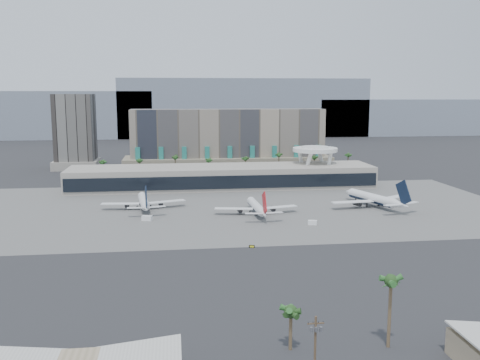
{
  "coord_description": "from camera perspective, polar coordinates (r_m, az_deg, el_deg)",
  "views": [
    {
      "loc": [
        -27.52,
        -186.3,
        52.47
      ],
      "look_at": [
        1.19,
        40.0,
        15.39
      ],
      "focal_mm": 40.0,
      "sensor_mm": 36.0,
      "label": 1
    }
  ],
  "objects": [
    {
      "name": "palm_row",
      "position": [
        335.73,
        -1.27,
        2.05
      ],
      "size": [
        157.8,
        2.8,
        13.1
      ],
      "color": "brown",
      "rests_on": "ground"
    },
    {
      "name": "terminal",
      "position": [
        300.95,
        -1.9,
        0.44
      ],
      "size": [
        170.0,
        32.5,
        14.5
      ],
      "color": "#B4AD9E",
      "rests_on": "ground"
    },
    {
      "name": "taxiway_sign",
      "position": [
        185.06,
        1.27,
        -7.1
      ],
      "size": [
        2.0,
        0.75,
        0.91
      ],
      "rotation": [
        0.0,
        0.0,
        -0.25
      ],
      "color": "black",
      "rests_on": "ground"
    },
    {
      "name": "service_vehicle_b",
      "position": [
        218.2,
        7.74,
        -4.52
      ],
      "size": [
        3.97,
        2.98,
        1.82
      ],
      "primitive_type": "cube",
      "rotation": [
        0.0,
        0.0,
        -0.3
      ],
      "color": "white",
      "rests_on": "ground"
    },
    {
      "name": "service_vehicle_a",
      "position": [
        226.54,
        -9.89,
        -4.03
      ],
      "size": [
        4.64,
        3.27,
        2.06
      ],
      "primitive_type": "cube",
      "rotation": [
        0.0,
        0.0,
        -0.32
      ],
      "color": "white",
      "rests_on": "ground"
    },
    {
      "name": "mountain_ridge",
      "position": [
        659.02,
        -2.42,
        7.26
      ],
      "size": [
        680.0,
        60.0,
        70.0
      ],
      "color": "gray",
      "rests_on": "ground"
    },
    {
      "name": "airliner_left",
      "position": [
        248.49,
        -10.21,
        -2.29
      ],
      "size": [
        38.49,
        39.81,
        13.76
      ],
      "rotation": [
        0.0,
        0.0,
        0.11
      ],
      "color": "white",
      "rests_on": "ground"
    },
    {
      "name": "office_tower",
      "position": [
        393.26,
        -17.14,
        4.52
      ],
      "size": [
        30.0,
        30.0,
        52.0
      ],
      "color": "black",
      "rests_on": "ground"
    },
    {
      "name": "airliner_right",
      "position": [
        257.26,
        14.11,
        -1.93
      ],
      "size": [
        41.93,
        43.35,
        15.55
      ],
      "rotation": [
        0.0,
        0.0,
        0.33
      ],
      "color": "white",
      "rests_on": "ground"
    },
    {
      "name": "airliner_centre",
      "position": [
        234.12,
        1.8,
        -2.89
      ],
      "size": [
        37.24,
        38.36,
        13.24
      ],
      "rotation": [
        0.0,
        0.0,
        0.04
      ],
      "color": "white",
      "rests_on": "ground"
    },
    {
      "name": "saucer_structure",
      "position": [
        315.2,
        8.0,
        2.95
      ],
      "size": [
        26.0,
        26.0,
        21.89
      ],
      "color": "white",
      "rests_on": "ground"
    },
    {
      "name": "hotel",
      "position": [
        364.41,
        -1.29,
        3.61
      ],
      "size": [
        140.0,
        30.0,
        42.0
      ],
      "color": "gray",
      "rests_on": "ground"
    },
    {
      "name": "ground",
      "position": [
        195.5,
        1.14,
        -6.34
      ],
      "size": [
        900.0,
        900.0,
        0.0
      ],
      "primitive_type": "plane",
      "color": "#232326",
      "rests_on": "ground"
    },
    {
      "name": "apron_pad",
      "position": [
        248.46,
        -0.71,
        -2.95
      ],
      "size": [
        260.0,
        130.0,
        0.06
      ],
      "primitive_type": "cube",
      "color": "#5B5B59",
      "rests_on": "ground"
    },
    {
      "name": "utility_pole",
      "position": [
        104.14,
        8.05,
        -16.67
      ],
      "size": [
        3.2,
        0.85,
        12.0
      ],
      "color": "#4C3826",
      "rests_on": "ground"
    },
    {
      "name": "near_palm_a",
      "position": [
        113.64,
        5.44,
        -14.44
      ],
      "size": [
        6.0,
        6.0,
        9.71
      ],
      "color": "brown",
      "rests_on": "ground"
    },
    {
      "name": "near_palm_b",
      "position": [
        116.2,
        15.79,
        -11.03
      ],
      "size": [
        6.0,
        6.0,
        15.85
      ],
      "color": "brown",
      "rests_on": "ground"
    }
  ]
}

